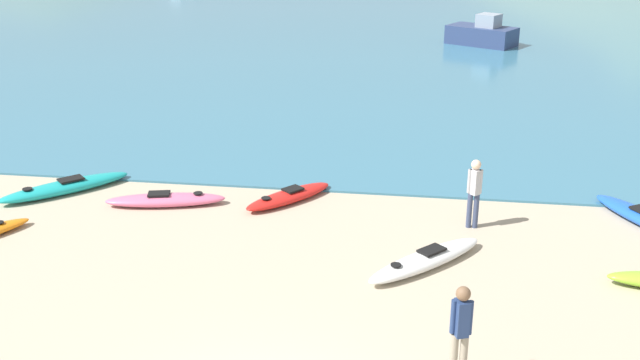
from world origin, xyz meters
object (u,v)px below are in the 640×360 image
(kayak_on_sand_6, at_px, (289,196))
(person_near_waterline, at_px, (474,189))
(moored_boat_1, at_px, (482,34))
(kayak_on_sand_0, at_px, (165,200))
(person_near_foreground, at_px, (461,328))
(kayak_on_sand_2, at_px, (65,187))
(kayak_on_sand_4, at_px, (426,260))

(kayak_on_sand_6, height_order, person_near_waterline, person_near_waterline)
(moored_boat_1, bearing_deg, person_near_waterline, -93.64)
(kayak_on_sand_0, bearing_deg, person_near_foreground, -41.97)
(person_near_foreground, height_order, person_near_waterline, person_near_foreground)
(person_near_foreground, bearing_deg, person_near_waterline, 85.46)
(kayak_on_sand_0, xyz_separation_m, moored_boat_1, (9.19, 23.72, 0.48))
(kayak_on_sand_2, height_order, kayak_on_sand_4, kayak_on_sand_2)
(kayak_on_sand_4, xyz_separation_m, person_near_waterline, (1.05, 2.20, 0.81))
(moored_boat_1, bearing_deg, kayak_on_sand_0, -111.18)
(kayak_on_sand_4, xyz_separation_m, moored_boat_1, (2.57, 26.16, 0.48))
(kayak_on_sand_2, distance_m, kayak_on_sand_6, 6.00)
(kayak_on_sand_0, xyz_separation_m, person_near_foreground, (7.17, -6.45, 0.83))
(person_near_foreground, relative_size, person_near_waterline, 1.02)
(kayak_on_sand_6, distance_m, person_near_foreground, 8.31)
(kayak_on_sand_0, distance_m, person_near_foreground, 9.68)
(kayak_on_sand_4, relative_size, moored_boat_1, 0.72)
(kayak_on_sand_4, bearing_deg, person_near_waterline, 64.54)
(kayak_on_sand_4, distance_m, person_near_foreground, 4.13)
(kayak_on_sand_2, distance_m, person_near_foreground, 12.27)
(person_near_foreground, xyz_separation_m, person_near_waterline, (0.49, 6.21, -0.01))
(kayak_on_sand_0, bearing_deg, person_near_waterline, -1.81)
(kayak_on_sand_4, relative_size, kayak_on_sand_6, 1.13)
(kayak_on_sand_0, bearing_deg, moored_boat_1, 68.82)
(kayak_on_sand_2, xyz_separation_m, kayak_on_sand_4, (9.55, -2.90, -0.01))
(kayak_on_sand_0, height_order, kayak_on_sand_4, kayak_on_sand_4)
(kayak_on_sand_2, relative_size, kayak_on_sand_6, 1.19)
(kayak_on_sand_0, relative_size, person_near_foreground, 1.80)
(kayak_on_sand_0, relative_size, kayak_on_sand_4, 1.10)
(kayak_on_sand_0, distance_m, kayak_on_sand_6, 3.15)
(kayak_on_sand_6, xyz_separation_m, person_near_waterline, (4.60, -0.97, 0.83))
(kayak_on_sand_2, bearing_deg, kayak_on_sand_4, -16.90)
(kayak_on_sand_2, xyz_separation_m, kayak_on_sand_6, (6.00, 0.27, -0.02))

